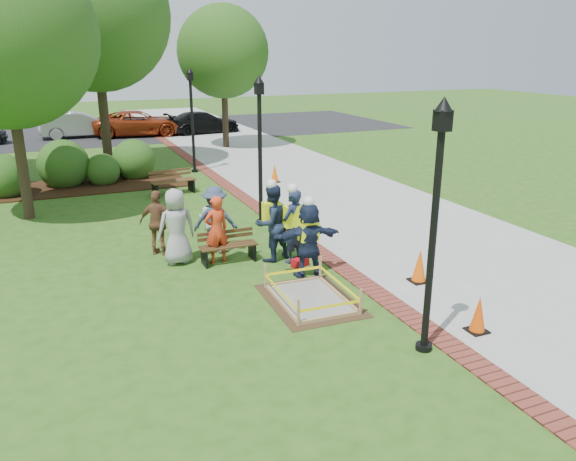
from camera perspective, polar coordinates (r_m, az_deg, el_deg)
name	(u,v)px	position (r m, az deg, el deg)	size (l,w,h in m)	color
ground	(288,295)	(11.90, 0.05, -6.52)	(100.00, 100.00, 0.00)	#285116
sidewalk	(305,178)	(22.55, 1.76, 5.32)	(6.00, 60.00, 0.02)	#9E9E99
brick_edging	(227,186)	(21.42, -6.19, 4.56)	(0.50, 60.00, 0.03)	maroon
mulch_bed	(91,186)	(22.54, -19.37, 4.33)	(7.00, 3.00, 0.05)	#381E0F
parking_lot	(121,131)	(37.53, -16.61, 9.65)	(36.00, 12.00, 0.01)	black
wet_concrete_pad	(310,290)	(11.54, 2.29, -6.07)	(1.78, 2.36, 0.55)	#47331E
bench_near	(229,253)	(13.65, -6.06, -2.25)	(1.39, 0.48, 0.75)	#50331B
bench_far	(173,187)	(20.44, -11.56, 4.39)	(1.64, 0.78, 0.85)	brown
cone_front	(478,315)	(10.82, 18.78, -8.15)	(0.36, 0.36, 0.71)	black
cone_back	(419,267)	(12.70, 13.21, -3.58)	(0.39, 0.39, 0.77)	black
cone_far	(275,174)	(21.77, -1.37, 5.79)	(0.37, 0.37, 0.73)	black
toolbox	(300,262)	(13.36, 1.23, -3.25)	(0.40, 0.22, 0.20)	#AC0D13
lamp_near	(435,211)	(9.21, 14.71, 1.94)	(0.28, 0.28, 4.26)	black
lamp_mid	(260,140)	(16.13, -2.88, 9.18)	(0.28, 0.28, 4.26)	black
lamp_far	(192,112)	(23.74, -9.75, 11.75)	(0.28, 0.28, 4.26)	black
tree_left	(3,35)	(18.30, -26.98, 17.27)	(5.21, 5.21, 7.92)	#3D2D1E
tree_back	(94,15)	(25.22, -19.09, 19.96)	(6.05, 6.05, 9.26)	#3D2D1E
tree_right	(223,52)	(29.77, -6.62, 17.59)	(4.61, 4.61, 7.13)	#3D2D1E
shrub_a	(7,196)	(22.15, -26.63, 3.15)	(1.61, 1.61, 1.61)	#244D16
shrub_b	(66,186)	(22.94, -21.61, 4.25)	(1.89, 1.89, 1.89)	#244D16
shrub_c	(104,184)	(22.71, -18.17, 4.50)	(1.28, 1.28, 1.28)	#244D16
shrub_d	(135,178)	(23.50, -15.25, 5.18)	(1.68, 1.68, 1.68)	#244D16
shrub_e	(101,179)	(23.66, -18.49, 4.97)	(1.07, 1.07, 1.07)	#244D16
casual_person_a	(176,227)	(13.56, -11.27, 0.38)	(0.61, 0.42, 1.83)	#999999
casual_person_b	(216,230)	(13.48, -7.29, 0.08)	(0.58, 0.43, 1.65)	red
casual_person_c	(213,220)	(14.30, -7.61, 1.05)	(0.61, 0.59, 1.62)	silver
casual_person_d	(158,223)	(14.29, -13.05, 0.76)	(0.62, 0.57, 1.64)	brown
casual_person_e	(215,220)	(14.17, -7.38, 1.08)	(0.64, 0.53, 1.71)	#333F5A
hivis_worker_a	(308,237)	(12.56, 2.10, -0.65)	(0.58, 0.40, 1.87)	#192241
hivis_worker_b	(293,224)	(13.38, 0.46, 0.70)	(0.68, 0.62, 1.94)	#16223B
hivis_worker_c	(272,221)	(13.49, -1.66, 0.98)	(0.69, 0.54, 2.02)	#1C2E4B
parked_car_b	(81,137)	(35.62, -20.28, 8.87)	(4.93, 2.14, 1.61)	#9C9CA0
parked_car_c	(140,136)	(35.22, -14.80, 9.29)	(4.93, 2.14, 1.61)	#973213
parked_car_d	(204,133)	(35.58, -8.58, 9.76)	(4.38, 1.91, 1.43)	black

